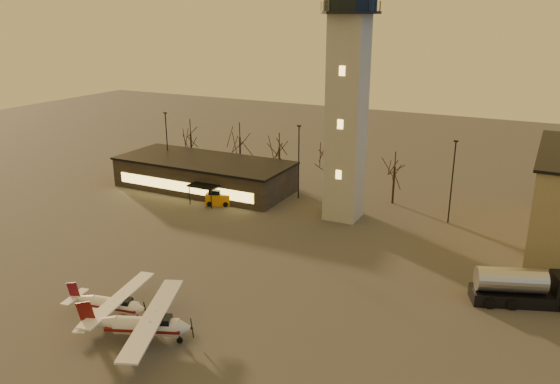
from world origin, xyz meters
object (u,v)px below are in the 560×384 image
(control_tower, at_px, (348,84))
(fuel_truck, at_px, (524,290))
(cessna_front, at_px, (149,329))
(service_cart, at_px, (218,199))
(terminal, at_px, (204,174))
(cessna_rear, at_px, (116,307))

(control_tower, xyz_separation_m, fuel_truck, (21.50, -12.91, -15.04))
(cessna_front, xyz_separation_m, service_cart, (-12.90, 29.27, -0.34))
(control_tower, xyz_separation_m, terminal, (-21.99, 1.98, -14.17))
(fuel_truck, bearing_deg, control_tower, 128.48)
(cessna_rear, height_order, fuel_truck, fuel_truck)
(service_cart, bearing_deg, cessna_rear, -95.24)
(cessna_rear, xyz_separation_m, service_cart, (-8.09, 27.69, -0.13))
(fuel_truck, bearing_deg, cessna_rear, -169.68)
(cessna_rear, distance_m, service_cart, 28.84)
(control_tower, height_order, terminal, control_tower)
(control_tower, height_order, fuel_truck, control_tower)
(control_tower, distance_m, cessna_front, 35.86)
(control_tower, bearing_deg, cessna_front, -96.19)
(terminal, relative_size, cessna_rear, 2.61)
(terminal, height_order, fuel_truck, terminal)
(control_tower, height_order, service_cart, control_tower)
(control_tower, bearing_deg, terminal, 174.85)
(control_tower, relative_size, fuel_truck, 3.60)
(terminal, height_order, cessna_front, terminal)
(fuel_truck, distance_m, service_cart, 39.17)
(terminal, bearing_deg, cessna_front, -61.64)
(fuel_truck, height_order, service_cart, fuel_truck)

